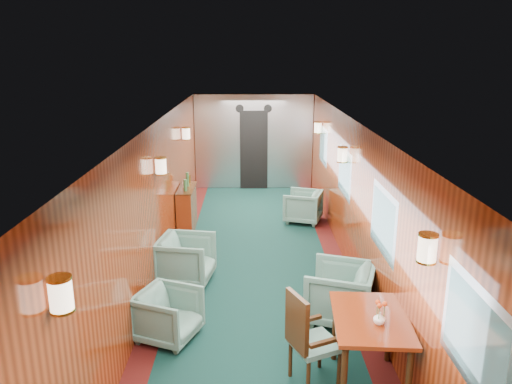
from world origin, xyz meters
TOP-DOWN VIEW (x-y plane):
  - room at (0.00, 0.00)m, footprint 12.00×12.10m
  - bulkhead at (0.00, 5.91)m, footprint 2.98×0.17m
  - windows_right at (1.49, 0.25)m, footprint 0.02×8.60m
  - wall_sconces at (0.00, 0.57)m, footprint 2.97×7.97m
  - dining_table at (1.12, -2.10)m, footprint 0.84×1.14m
  - side_chair at (0.48, -2.07)m, footprint 0.61×0.63m
  - credenza at (-1.34, 2.72)m, footprint 0.31×0.98m
  - flower_vase at (1.17, -2.24)m, footprint 0.15×0.15m
  - armchair_left_near at (-1.10, -1.17)m, footprint 0.89×0.88m
  - armchair_left_far at (-1.07, 0.42)m, footprint 0.91×0.89m
  - armchair_right_near at (1.06, -0.76)m, footprint 1.06×1.04m
  - armchair_right_far at (0.99, 3.19)m, footprint 0.91×0.89m

SIDE VIEW (x-z plane):
  - armchair_left_near at x=-1.10m, z-range 0.00..0.63m
  - armchair_right_far at x=0.99m, z-range 0.00..0.66m
  - armchair_left_far at x=-1.07m, z-range 0.00..0.72m
  - armchair_right_near at x=1.06m, z-range 0.00..0.76m
  - credenza at x=-1.34m, z-range -0.13..1.02m
  - side_chair at x=0.48m, z-range 0.04..1.11m
  - dining_table at x=1.12m, z-range 0.28..1.09m
  - flower_vase at x=1.17m, z-range 0.81..0.94m
  - bulkhead at x=0.00m, z-range -0.01..2.38m
  - windows_right at x=1.49m, z-range 1.05..1.85m
  - room at x=0.00m, z-range 0.43..2.83m
  - wall_sconces at x=0.00m, z-range 1.66..1.91m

